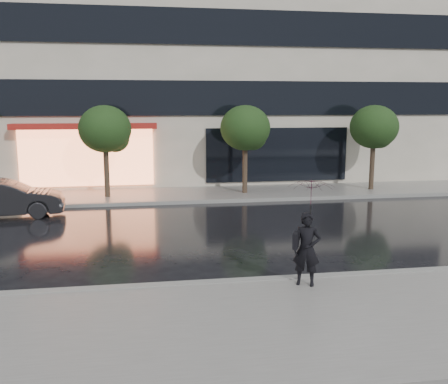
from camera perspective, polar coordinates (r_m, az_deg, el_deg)
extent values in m
plane|color=black|center=(12.31, -2.18, -9.15)|extent=(120.00, 120.00, 0.00)
cube|color=slate|center=(9.31, 0.31, -15.34)|extent=(60.00, 4.50, 0.12)
cube|color=slate|center=(22.20, -5.36, -0.32)|extent=(60.00, 3.50, 0.12)
cube|color=gray|center=(11.35, -1.57, -10.47)|extent=(60.00, 0.25, 0.14)
cube|color=gray|center=(20.48, -5.04, -1.17)|extent=(60.00, 0.25, 0.14)
cube|color=beige|center=(29.98, -6.69, 19.52)|extent=(30.00, 12.00, 18.00)
cube|color=black|center=(23.52, -5.81, 10.64)|extent=(28.00, 0.12, 1.60)
cube|color=black|center=(23.77, -5.95, 18.37)|extent=(28.00, 0.12, 1.60)
cube|color=#FF8C59|center=(23.74, -15.39, 3.79)|extent=(6.00, 0.10, 2.60)
cube|color=#A41F19|center=(23.30, -15.65, 7.25)|extent=(6.40, 0.70, 0.25)
cube|color=black|center=(24.45, 6.12, 4.27)|extent=(7.00, 0.10, 2.60)
cylinder|color=#33261C|center=(21.81, -13.26, 2.03)|extent=(0.22, 0.22, 2.20)
ellipsoid|color=black|center=(21.63, -13.46, 7.02)|extent=(2.20, 2.20, 1.98)
sphere|color=black|center=(21.83, -12.33, 6.04)|extent=(1.20, 1.20, 1.20)
cylinder|color=#33261C|center=(22.18, 2.40, 2.43)|extent=(0.22, 0.22, 2.20)
ellipsoid|color=black|center=(22.01, 2.44, 7.33)|extent=(2.20, 2.20, 1.98)
sphere|color=black|center=(22.31, 3.34, 6.33)|extent=(1.20, 1.20, 1.20)
cylinder|color=#33261C|center=(24.09, 16.55, 2.63)|extent=(0.22, 0.22, 2.20)
ellipsoid|color=black|center=(23.93, 16.77, 7.14)|extent=(2.20, 2.20, 1.98)
sphere|color=black|center=(24.31, 17.38, 6.20)|extent=(1.20, 1.20, 1.20)
imported|color=black|center=(19.58, -23.86, -0.70)|extent=(4.26, 1.86, 1.36)
imported|color=black|center=(11.06, 9.44, -6.47)|extent=(0.70, 0.59, 1.62)
imported|color=#30081A|center=(10.80, 9.89, -0.88)|extent=(1.31, 1.32, 0.90)
cylinder|color=black|center=(10.90, 9.81, -3.49)|extent=(0.02, 0.02, 0.81)
cube|color=black|center=(10.98, 8.20, -5.50)|extent=(0.22, 0.32, 0.35)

